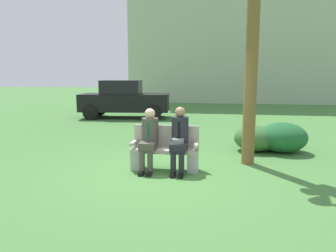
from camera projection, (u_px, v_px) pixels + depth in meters
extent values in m
plane|color=#467B3B|center=(156.00, 174.00, 6.41)|extent=(80.00, 80.00, 0.00)
cube|color=#B7AD9E|center=(165.00, 150.00, 6.60)|extent=(1.36, 0.44, 0.07)
cube|color=#B7AD9E|center=(166.00, 136.00, 6.74)|extent=(1.36, 0.06, 0.45)
cube|color=#B7AD9E|center=(134.00, 143.00, 6.68)|extent=(0.08, 0.44, 0.06)
cube|color=#B7AD9E|center=(196.00, 145.00, 6.47)|extent=(0.08, 0.44, 0.06)
cube|color=#BABABA|center=(137.00, 160.00, 6.73)|extent=(0.20, 0.37, 0.38)
cube|color=#BABABA|center=(193.00, 162.00, 6.54)|extent=(0.20, 0.37, 0.38)
cube|color=#4C473D|center=(148.00, 146.00, 6.46)|extent=(0.32, 0.38, 0.16)
cylinder|color=#4C473D|center=(142.00, 163.00, 6.34)|extent=(0.11, 0.11, 0.45)
cylinder|color=#4C473D|center=(150.00, 163.00, 6.31)|extent=(0.11, 0.11, 0.45)
cube|color=black|center=(141.00, 173.00, 6.31)|extent=(0.09, 0.22, 0.07)
cube|color=black|center=(149.00, 174.00, 6.29)|extent=(0.09, 0.22, 0.07)
cylinder|color=#4C473D|center=(150.00, 130.00, 6.60)|extent=(0.34, 0.34, 0.48)
cube|color=#144C3D|center=(148.00, 130.00, 6.44)|extent=(0.05, 0.01, 0.31)
sphere|color=beige|center=(150.00, 114.00, 6.55)|extent=(0.21, 0.21, 0.21)
cube|color=#23232D|center=(179.00, 147.00, 6.36)|extent=(0.32, 0.38, 0.16)
cylinder|color=#23232D|center=(173.00, 164.00, 6.24)|extent=(0.11, 0.11, 0.45)
cylinder|color=#23232D|center=(181.00, 165.00, 6.21)|extent=(0.11, 0.11, 0.45)
cube|color=black|center=(173.00, 175.00, 6.21)|extent=(0.09, 0.22, 0.07)
cube|color=black|center=(181.00, 175.00, 6.18)|extent=(0.09, 0.22, 0.07)
cylinder|color=#23232D|center=(180.00, 130.00, 6.50)|extent=(0.34, 0.34, 0.52)
cube|color=black|center=(179.00, 130.00, 6.33)|extent=(0.05, 0.01, 0.33)
sphere|color=#9E7556|center=(180.00, 112.00, 6.44)|extent=(0.21, 0.21, 0.21)
cylinder|color=gray|center=(178.00, 141.00, 6.33)|extent=(0.24, 0.24, 0.09)
cylinder|color=brown|center=(251.00, 65.00, 6.82)|extent=(0.27, 0.27, 4.25)
ellipsoid|color=#205E2F|center=(283.00, 137.00, 8.13)|extent=(1.20, 1.10, 0.75)
ellipsoid|color=#366832|center=(255.00, 138.00, 8.25)|extent=(1.06, 0.97, 0.66)
cube|color=black|center=(125.00, 102.00, 14.50)|extent=(4.05, 1.99, 0.76)
cube|color=black|center=(121.00, 87.00, 14.40)|extent=(1.84, 1.54, 0.60)
cylinder|color=black|center=(157.00, 109.00, 15.26)|extent=(0.65, 0.21, 0.64)
cylinder|color=black|center=(154.00, 113.00, 13.72)|extent=(0.65, 0.21, 0.64)
cylinder|color=black|center=(100.00, 109.00, 15.40)|extent=(0.65, 0.21, 0.64)
cylinder|color=black|center=(90.00, 113.00, 13.86)|extent=(0.65, 0.21, 0.64)
cube|color=#ADBF9D|center=(239.00, 9.00, 23.45)|extent=(15.02, 6.18, 13.27)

